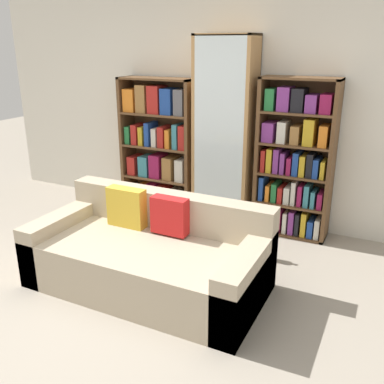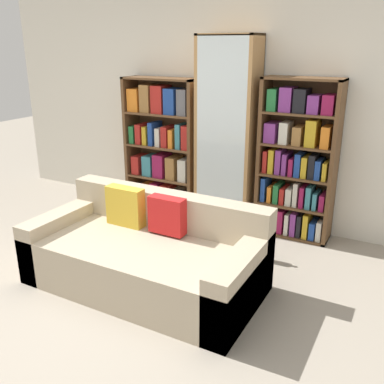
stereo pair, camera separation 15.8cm
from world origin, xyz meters
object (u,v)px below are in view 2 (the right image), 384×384
bookshelf_left (163,147)px  bookshelf_right (297,163)px  couch (147,255)px  display_cabinet (228,134)px  wine_bottle (259,243)px

bookshelf_left → bookshelf_right: size_ratio=0.96×
couch → bookshelf_left: bearing=117.5°
couch → bookshelf_right: size_ratio=1.17×
bookshelf_left → display_cabinet: display_cabinet is taller
couch → bookshelf_left: (-0.84, 1.61, 0.53)m
bookshelf_left → bookshelf_right: 1.65m
couch → bookshelf_right: 1.89m
display_cabinet → bookshelf_left: bearing=179.0°
bookshelf_right → bookshelf_left: bearing=-180.0°
bookshelf_left → bookshelf_right: bookshelf_right is taller
display_cabinet → bookshelf_right: 0.82m
wine_bottle → bookshelf_left: bearing=154.9°
display_cabinet → couch: bearing=-90.9°
couch → bookshelf_left: bookshelf_left is taller
display_cabinet → bookshelf_right: size_ratio=1.24×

